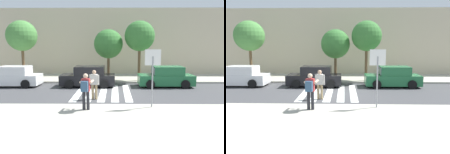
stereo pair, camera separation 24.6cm
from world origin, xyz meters
The scene contains 18 objects.
ground_plane centered at (0.00, 0.00, 0.00)m, with size 120.00×120.00×0.00m, color #424244.
sidewalk_near centered at (0.00, -6.20, 0.07)m, with size 60.00×6.00×0.14m, color #B2AD9E.
sidewalk_far centered at (0.00, 6.00, 0.07)m, with size 60.00×4.80×0.14m, color #B2AD9E.
building_facade_far centered at (0.00, 10.40, 3.41)m, with size 56.00×4.00×6.81m, color beige.
crosswalk_stripe_0 centered at (-1.60, 0.20, 0.00)m, with size 0.44×5.20×0.01m, color silver.
crosswalk_stripe_1 centered at (-0.80, 0.20, 0.00)m, with size 0.44×5.20×0.01m, color silver.
crosswalk_stripe_2 centered at (0.00, 0.20, 0.00)m, with size 0.44×5.20×0.01m, color silver.
crosswalk_stripe_3 centered at (0.80, 0.20, 0.00)m, with size 0.44×5.20×0.01m, color silver.
crosswalk_stripe_4 centered at (1.60, 0.20, 0.00)m, with size 0.44×5.20×0.01m, color silver.
stop_sign centered at (2.60, -3.72, 2.20)m, with size 0.76×0.08×2.82m.
photographer_with_backpack centered at (-0.58, -4.22, 1.17)m, with size 0.64×0.89×1.72m.
pedestrian_crossing centered at (-0.42, -1.68, 0.97)m, with size 0.58×0.28×1.72m.
parked_car_white centered at (-6.99, 2.30, 0.73)m, with size 4.10×1.92×1.55m.
parked_car_black centered at (-1.23, 2.30, 0.73)m, with size 4.10×1.92×1.55m.
parked_car_green centered at (4.69, 2.30, 0.73)m, with size 4.10×1.92×1.55m.
street_tree_west centered at (-7.21, 4.76, 3.90)m, with size 2.60×2.60×5.08m.
street_tree_center centered at (0.23, 4.75, 3.21)m, with size 2.49×2.49×4.33m.
street_tree_east centered at (2.84, 4.23, 3.86)m, with size 2.51×2.51×4.99m.
Camera 1 is at (0.77, -14.17, 3.21)m, focal length 35.00 mm.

